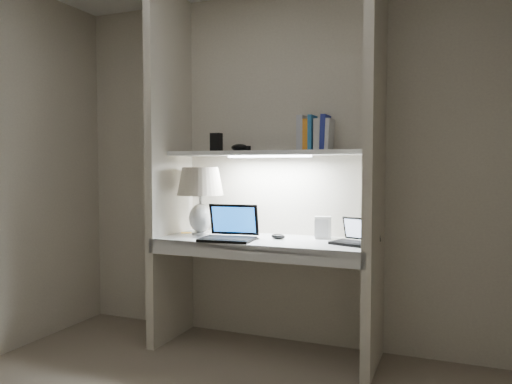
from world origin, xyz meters
The scene contains 17 objects.
back_wall centered at (0.00, 1.50, 1.25)m, with size 3.20×0.01×2.50m, color beige.
alcove_panel_left centered at (-0.73, 1.23, 1.25)m, with size 0.06×0.55×2.50m, color beige.
alcove_panel_right centered at (0.73, 1.23, 1.25)m, with size 0.06×0.55×2.50m, color beige.
desk centered at (0.00, 1.23, 0.75)m, with size 1.40×0.55×0.04m, color white.
desk_apron centered at (0.00, 0.96, 0.72)m, with size 1.46×0.03×0.10m, color silver.
shelf centered at (0.00, 1.32, 1.35)m, with size 1.40×0.36×0.03m, color silver.
strip_light centered at (0.00, 1.32, 1.33)m, with size 0.60×0.04×0.01m, color white.
table_lamp centered at (-0.49, 1.24, 1.10)m, with size 0.33×0.33×0.48m.
laptop_main centered at (-0.20, 1.12, 0.82)m, with size 0.37×0.33×0.23m.
laptop_netbook centered at (0.62, 1.24, 0.81)m, with size 0.31×0.29×0.16m.
speaker centered at (0.37, 1.38, 0.85)m, with size 0.11×0.08×0.15m, color silver.
mouse centered at (0.09, 1.25, 0.79)m, with size 0.10×0.06×0.04m, color black.
cable_coil centered at (-0.06, 1.19, 0.78)m, with size 0.09×0.09×0.01m, color black.
sticky_note centered at (-0.64, 1.30, 0.77)m, with size 0.08×0.08×0.00m, color gold.
book_row centered at (0.30, 1.42, 1.48)m, with size 0.23×0.16×0.24m.
shelf_box centered at (-0.42, 1.36, 1.43)m, with size 0.08×0.06×0.13m, color black.
shelf_gadget centered at (-0.24, 1.36, 1.39)m, with size 0.12×0.09×0.05m, color black.
Camera 1 is at (1.20, -1.89, 1.26)m, focal length 35.00 mm.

